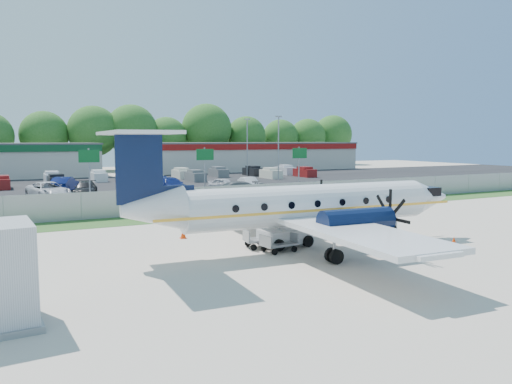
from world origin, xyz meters
name	(u,v)px	position (x,y,z in m)	size (l,w,h in m)	color
ground	(305,243)	(0.00, 0.00, 0.00)	(170.00, 170.00, 0.00)	beige
grass_verge	(221,214)	(0.00, 12.00, 0.01)	(170.00, 4.00, 0.02)	#2D561E
access_road	(190,204)	(0.00, 19.00, 0.01)	(170.00, 8.00, 0.02)	black
parking_lot	(134,185)	(0.00, 40.00, 0.01)	(170.00, 32.00, 0.02)	black
perimeter_fence	(211,199)	(0.00, 14.00, 1.00)	(120.00, 0.06, 1.99)	gray
building_east	(243,156)	(26.00, 61.98, 2.63)	(44.40, 12.40, 5.24)	beige
sign_left	(89,164)	(-8.00, 22.91, 3.61)	(1.80, 0.26, 5.00)	gray
sign_mid	(205,161)	(3.00, 22.91, 3.61)	(1.80, 0.26, 5.00)	gray
sign_right	(299,159)	(14.00, 22.91, 3.61)	(1.80, 0.26, 5.00)	gray
light_pole_ne	(278,143)	(20.00, 38.00, 5.23)	(0.90, 0.35, 9.09)	gray
light_pole_se	(247,143)	(20.00, 48.00, 5.23)	(0.90, 0.35, 9.09)	gray
tree_line	(91,171)	(0.00, 74.00, 0.00)	(112.00, 6.00, 14.00)	#265C1B
aircraft	(303,205)	(-1.07, -1.44, 2.37)	(19.82, 19.55, 6.14)	silver
pushback_tug	(286,234)	(-1.38, -0.31, 0.68)	(2.77, 2.09, 1.43)	silver
baggage_cart_near	(263,239)	(-2.73, -0.09, 0.47)	(2.08, 1.45, 1.01)	gray
baggage_cart_far	(279,244)	(-2.45, -1.37, 0.43)	(1.88, 1.24, 0.93)	gray
cone_nose	(454,242)	(6.59, -4.59, 0.26)	(0.39, 0.39, 0.55)	red
cone_starboard_wing	(183,234)	(-5.69, 4.28, 0.25)	(0.37, 0.37, 0.53)	red
road_car_west	(25,217)	(-13.60, 17.35, 0.00)	(1.66, 4.76, 1.57)	silver
road_car_mid	(232,198)	(5.16, 21.18, 0.00)	(2.32, 5.72, 1.66)	#595B5E
road_car_east	(384,193)	(22.04, 18.36, 0.00)	(1.54, 3.83, 1.30)	#595B5E
parked_car_a	(49,199)	(-11.00, 28.72, 0.00)	(2.79, 6.06, 1.68)	silver
parked_car_b	(86,196)	(-7.36, 29.85, 0.00)	(2.09, 5.15, 1.49)	black
parked_car_c	(170,194)	(1.09, 28.30, 0.00)	(2.41, 5.94, 1.72)	navy
parked_car_d	(224,190)	(7.66, 28.95, 0.00)	(1.62, 4.03, 1.37)	silver
parked_car_e	(249,190)	(10.49, 28.12, 0.00)	(1.52, 4.36, 1.44)	silver
parked_car_f	(65,192)	(-8.80, 35.25, 0.00)	(1.79, 5.12, 1.69)	navy
parked_car_g	(154,187)	(1.45, 35.77, 0.00)	(2.21, 4.79, 1.33)	silver
far_parking_rows	(125,182)	(0.00, 45.00, 0.00)	(56.00, 10.00, 1.60)	gray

